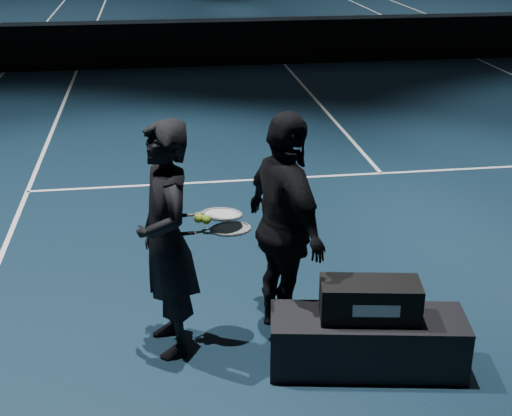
{
  "coord_description": "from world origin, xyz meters",
  "views": [
    {
      "loc": [
        -2.63,
        -14.12,
        2.96
      ],
      "look_at": [
        -1.98,
        -9.64,
        1.04
      ],
      "focal_mm": 50.0,
      "sensor_mm": 36.0,
      "label": 1
    }
  ],
  "objects": [
    {
      "name": "floor",
      "position": [
        0.0,
        0.0,
        0.0
      ],
      "size": [
        36.0,
        36.0,
        0.0
      ],
      "primitive_type": "plane",
      "color": "#0D1E30",
      "rests_on": "ground"
    },
    {
      "name": "court_lines",
      "position": [
        0.0,
        0.0,
        0.0
      ],
      "size": [
        10.98,
        23.78,
        0.01
      ],
      "primitive_type": null,
      "color": "white",
      "rests_on": "floor"
    },
    {
      "name": "net_mesh",
      "position": [
        0.0,
        0.0,
        0.45
      ],
      "size": [
        12.8,
        0.02,
        0.86
      ],
      "primitive_type": "cube",
      "color": "black",
      "rests_on": "floor"
    },
    {
      "name": "net_tape",
      "position": [
        0.0,
        0.0,
        0.92
      ],
      "size": [
        12.8,
        0.03,
        0.07
      ],
      "primitive_type": "cube",
      "color": "white",
      "rests_on": "net_mesh"
    },
    {
      "name": "player_bench",
      "position": [
        -1.29,
        -10.13,
        0.2
      ],
      "size": [
        1.38,
        0.66,
        0.4
      ],
      "primitive_type": "cube",
      "rotation": [
        0.0,
        0.0,
        -0.17
      ],
      "color": "black",
      "rests_on": "floor"
    },
    {
      "name": "racket_bag",
      "position": [
        -1.29,
        -10.13,
        0.53
      ],
      "size": [
        0.7,
        0.39,
        0.27
      ],
      "primitive_type": "cube",
      "rotation": [
        0.0,
        0.0,
        -0.17
      ],
      "color": "black",
      "rests_on": "player_bench"
    },
    {
      "name": "bag_signature",
      "position": [
        -1.29,
        -10.28,
        0.53
      ],
      "size": [
        0.31,
        0.06,
        0.09
      ],
      "primitive_type": "cube",
      "rotation": [
        0.0,
        0.0,
        -0.17
      ],
      "color": "white",
      "rests_on": "racket_bag"
    },
    {
      "name": "player_a",
      "position": [
        -2.61,
        -9.68,
        0.85
      ],
      "size": [
        0.54,
        0.7,
        1.7
      ],
      "primitive_type": "imported",
      "rotation": [
        0.0,
        0.0,
        -1.33
      ],
      "color": "black",
      "rests_on": "floor"
    },
    {
      "name": "player_b",
      "position": [
        -1.76,
        -9.6,
        0.85
      ],
      "size": [
        0.69,
        1.07,
        1.7
      ],
      "primitive_type": "imported",
      "rotation": [
        0.0,
        0.0,
        1.87
      ],
      "color": "black",
      "rests_on": "floor"
    },
    {
      "name": "racket_lower",
      "position": [
        -2.16,
        -9.64,
        0.89
      ],
      "size": [
        0.7,
        0.29,
        0.03
      ],
      "primitive_type": null,
      "rotation": [
        0.0,
        0.0,
        0.1
      ],
      "color": "black",
      "rests_on": "player_a"
    },
    {
      "name": "racket_upper",
      "position": [
        -2.22,
        -9.6,
        0.99
      ],
      "size": [
        0.71,
        0.33,
        0.1
      ],
      "primitive_type": null,
      "rotation": [
        0.0,
        0.1,
        0.17
      ],
      "color": "black",
      "rests_on": "player_b"
    },
    {
      "name": "tennis_balls",
      "position": [
        -2.36,
        -9.65,
        1.0
      ],
      "size": [
        0.12,
        0.1,
        0.12
      ],
      "primitive_type": null,
      "color": "#A4D52D",
      "rests_on": "racket_upper"
    }
  ]
}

